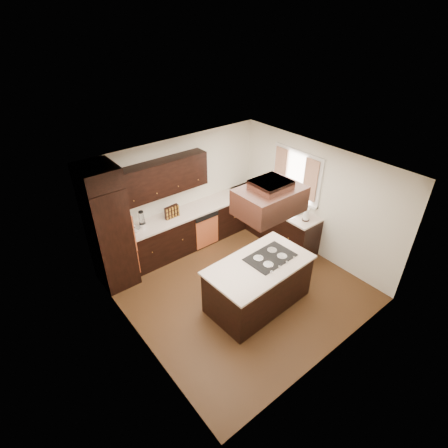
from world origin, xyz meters
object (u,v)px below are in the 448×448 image
(island, at_px, (258,284))
(oven_column, at_px, (110,237))
(range_hood, at_px, (270,200))
(spice_rack, at_px, (172,212))

(island, bearing_deg, oven_column, 125.72)
(range_hood, bearing_deg, oven_column, 129.74)
(spice_rack, bearing_deg, island, -87.42)
(island, distance_m, spice_rack, 2.42)
(oven_column, bearing_deg, island, -51.59)
(oven_column, height_order, range_hood, range_hood)
(oven_column, distance_m, range_hood, 3.13)
(oven_column, relative_size, spice_rack, 6.55)
(spice_rack, bearing_deg, oven_column, 177.02)
(oven_column, bearing_deg, range_hood, -50.26)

